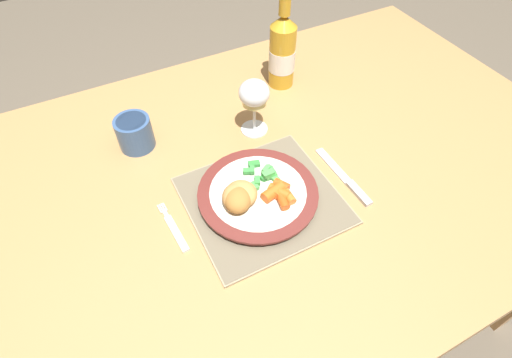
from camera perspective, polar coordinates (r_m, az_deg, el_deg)
The scene contains 12 objects.
ground_plane at distance 1.53m, azimuth 0.77°, elevation -17.62°, with size 6.00×6.00×0.00m, color brown.
dining_table at distance 0.95m, azimuth 1.18°, elevation -1.76°, with size 1.53×0.96×0.74m.
placemat at distance 0.83m, azimuth 0.95°, elevation -3.03°, with size 0.30×0.29×0.01m.
dinner_plate at distance 0.83m, azimuth 0.27°, elevation -2.15°, with size 0.25×0.25×0.02m.
breaded_croquettes at distance 0.79m, azimuth -2.51°, elevation -2.55°, with size 0.09×0.09×0.04m.
green_beans_pile at distance 0.84m, azimuth 1.12°, elevation 0.79°, with size 0.07×0.08×0.02m.
glazed_carrots at distance 0.80m, azimuth 3.29°, elevation -1.89°, with size 0.07×0.07×0.02m.
fork at distance 0.81m, azimuth -11.58°, elevation -7.10°, with size 0.02×0.13×0.01m.
table_knife at distance 0.89m, azimuth 12.90°, elevation -0.23°, with size 0.02×0.19×0.01m.
wine_glass at distance 0.92m, azimuth -0.26°, elevation 11.78°, with size 0.07×0.07×0.14m.
bottle at distance 1.08m, azimuth 3.78°, elevation 17.81°, with size 0.07×0.07×0.27m.
drinking_cup at distance 0.96m, azimuth -16.96°, elevation 6.38°, with size 0.08×0.08×0.08m.
Camera 1 is at (-0.29, -0.52, 1.40)m, focal length 28.00 mm.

